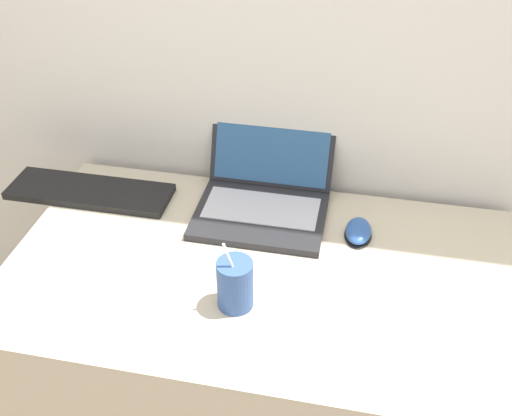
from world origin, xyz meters
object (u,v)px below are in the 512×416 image
(laptop, at_px, (264,195))
(computer_mouse, at_px, (358,231))
(external_keyboard, at_px, (90,192))
(drink_cup, at_px, (235,283))

(laptop, bearing_deg, computer_mouse, -15.42)
(laptop, distance_m, computer_mouse, 0.27)
(computer_mouse, height_order, external_keyboard, computer_mouse)
(laptop, height_order, computer_mouse, laptop)
(laptop, height_order, drink_cup, laptop)
(computer_mouse, bearing_deg, laptop, 164.58)
(computer_mouse, bearing_deg, external_keyboard, 177.45)
(computer_mouse, distance_m, external_keyboard, 0.74)
(drink_cup, relative_size, computer_mouse, 1.59)
(laptop, xyz_separation_m, drink_cup, (0.01, -0.36, 0.02))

